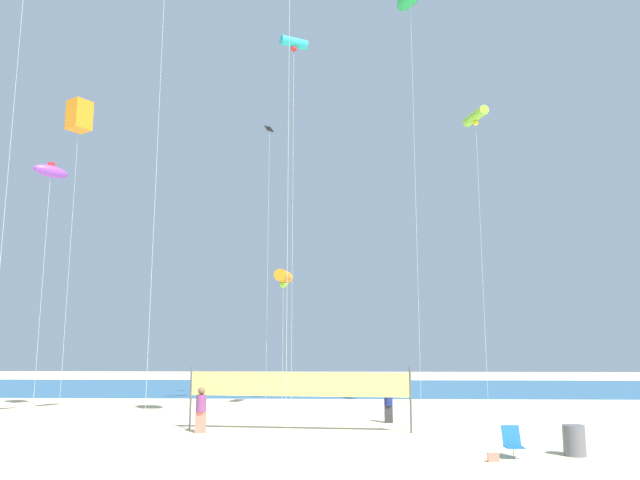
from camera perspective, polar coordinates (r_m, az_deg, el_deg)
ground_plane at (r=16.20m, az=-2.60°, el=-21.07°), size 120.00×120.00×0.00m
ocean_band at (r=48.27m, az=0.44°, el=-13.43°), size 120.00×20.00×0.01m
beachgoer_plum_shirt at (r=24.21m, az=-10.91°, el=-14.98°), size 0.38×0.38×1.66m
beachgoer_navy_shirt at (r=26.94m, az=6.32°, el=-14.66°), size 0.35×0.35×1.55m
folding_beach_chair at (r=19.62m, az=17.32°, el=-17.27°), size 0.52×0.65×0.89m
trash_barrel at (r=20.53m, az=22.38°, el=-16.70°), size 0.64×0.64×0.88m
volleyball_net at (r=24.28m, az=-2.02°, el=-13.34°), size 8.53×0.92×2.40m
beach_handbag at (r=18.88m, az=15.67°, el=-18.72°), size 0.30×0.15×0.24m
kite_black_diamond at (r=37.52m, az=-4.63°, el=9.56°), size 0.67×0.67×16.18m
kite_orange_tube at (r=33.28m, az=-3.39°, el=-3.44°), size 0.89×1.60×7.16m
kite_lime_tube at (r=33.21m, az=14.14°, el=10.92°), size 0.97×1.96×15.00m
kite_violet_inflatable at (r=29.55m, az=-23.56°, el=5.78°), size 1.40×1.50×11.09m
kite_cyan_tube at (r=33.07m, az=-2.42°, el=17.59°), size 1.46×1.08×18.67m
kite_orange_box at (r=32.32m, az=-21.30°, el=10.60°), size 1.24×1.24×14.76m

